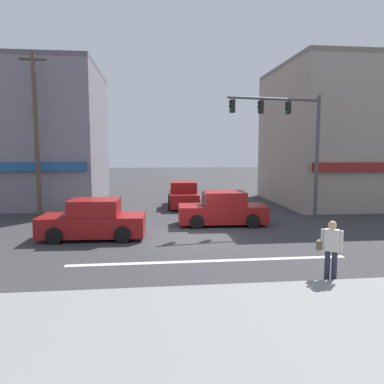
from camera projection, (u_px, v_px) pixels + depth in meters
ground_plane at (196, 236)px, 15.38m from camera, size 120.00×120.00×0.00m
lane_marking_stripe at (210, 261)px, 11.93m from camera, size 9.00×0.24×0.01m
sidewalk_curb at (253, 336)px, 6.98m from camera, size 40.00×5.00×0.16m
building_left_block at (23, 136)px, 24.96m from camera, size 10.14×9.71×8.89m
building_right_corner at (378, 136)px, 24.98m from camera, size 13.72×9.15×8.92m
utility_pole_near_left at (36, 132)px, 19.77m from camera, size 1.40×0.22×8.59m
traffic_light_mast at (294, 134)px, 18.34m from camera, size 4.85×0.87×6.20m
sedan_approaching_near at (223, 210)px, 17.64m from camera, size 4.17×2.02×1.58m
sedan_parked_curbside at (183, 195)px, 23.21m from camera, size 2.03×4.18×1.58m
sedan_waiting_far at (93, 221)px, 14.91m from camera, size 4.18×2.03×1.58m
pedestrian_foreground_with_bag at (331, 247)px, 9.94m from camera, size 0.61×0.56×1.67m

